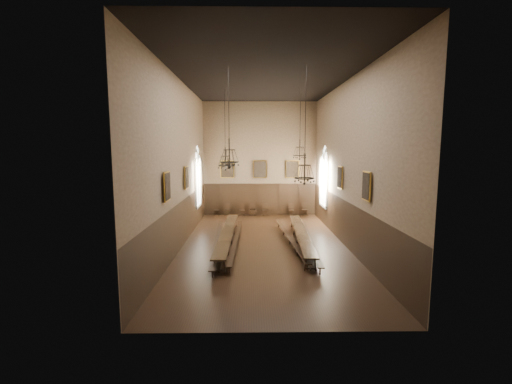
{
  "coord_description": "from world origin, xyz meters",
  "views": [
    {
      "loc": [
        -0.71,
        -18.39,
        5.34
      ],
      "look_at": [
        -0.42,
        1.5,
        2.81
      ],
      "focal_mm": 24.0,
      "sensor_mm": 36.0,
      "label": 1
    }
  ],
  "objects_px": {
    "bench_left_outer": "(218,242)",
    "chair_1": "(227,212)",
    "chair_0": "(217,212)",
    "chandelier_front_right": "(305,171)",
    "table_right": "(301,238)",
    "chair_3": "(252,212)",
    "bench_left_inner": "(236,241)",
    "chandelier_back_left": "(225,161)",
    "chair_6": "(291,212)",
    "table_left": "(227,238)",
    "chair_2": "(242,212)",
    "bench_right_inner": "(290,240)",
    "chair_4": "(266,212)",
    "bench_right_outer": "(309,240)",
    "chandelier_back_right": "(300,151)",
    "chandelier_front_left": "(229,156)",
    "chair_7": "(305,212)"
  },
  "relations": [
    {
      "from": "bench_right_outer",
      "to": "bench_right_inner",
      "type": "bearing_deg",
      "value": 170.5
    },
    {
      "from": "table_right",
      "to": "chair_1",
      "type": "xyz_separation_m",
      "value": [
        -4.68,
        8.38,
        -0.05
      ]
    },
    {
      "from": "chair_0",
      "to": "chandelier_front_right",
      "type": "relative_size",
      "value": 0.18
    },
    {
      "from": "bench_left_inner",
      "to": "chair_0",
      "type": "relative_size",
      "value": 9.79
    },
    {
      "from": "table_left",
      "to": "chair_3",
      "type": "distance_m",
      "value": 8.46
    },
    {
      "from": "table_right",
      "to": "chair_0",
      "type": "distance_m",
      "value": 10.02
    },
    {
      "from": "bench_left_outer",
      "to": "chair_6",
      "type": "distance_m",
      "value": 10.09
    },
    {
      "from": "chair_1",
      "to": "table_right",
      "type": "bearing_deg",
      "value": -56.94
    },
    {
      "from": "chair_4",
      "to": "chandelier_front_left",
      "type": "bearing_deg",
      "value": -104.7
    },
    {
      "from": "table_right",
      "to": "chair_3",
      "type": "bearing_deg",
      "value": 107.92
    },
    {
      "from": "chandelier_back_right",
      "to": "chandelier_front_right",
      "type": "distance_m",
      "value": 5.84
    },
    {
      "from": "table_left",
      "to": "chandelier_back_left",
      "type": "distance_m",
      "value": 5.05
    },
    {
      "from": "chair_6",
      "to": "chair_2",
      "type": "bearing_deg",
      "value": 174.42
    },
    {
      "from": "chair_0",
      "to": "chair_3",
      "type": "relative_size",
      "value": 0.92
    },
    {
      "from": "chandelier_back_left",
      "to": "chair_6",
      "type": "bearing_deg",
      "value": 49.0
    },
    {
      "from": "bench_left_outer",
      "to": "chair_4",
      "type": "bearing_deg",
      "value": 71.21
    },
    {
      "from": "bench_right_outer",
      "to": "chair_2",
      "type": "xyz_separation_m",
      "value": [
        -3.96,
        8.46,
        -0.0
      ]
    },
    {
      "from": "bench_right_inner",
      "to": "chandelier_front_right",
      "type": "height_order",
      "value": "chandelier_front_right"
    },
    {
      "from": "chair_0",
      "to": "chandelier_back_right",
      "type": "distance_m",
      "value": 9.51
    },
    {
      "from": "bench_right_outer",
      "to": "chair_1",
      "type": "height_order",
      "value": "chair_1"
    },
    {
      "from": "table_left",
      "to": "chair_4",
      "type": "xyz_separation_m",
      "value": [
        2.48,
        8.4,
        -0.09
      ]
    },
    {
      "from": "chair_0",
      "to": "chandelier_back_right",
      "type": "height_order",
      "value": "chandelier_back_right"
    },
    {
      "from": "chair_4",
      "to": "chandelier_front_left",
      "type": "distance_m",
      "value": 12.18
    },
    {
      "from": "table_left",
      "to": "chair_6",
      "type": "bearing_deg",
      "value": 61.35
    },
    {
      "from": "chair_4",
      "to": "chandelier_front_right",
      "type": "distance_m",
      "value": 12.25
    },
    {
      "from": "chair_0",
      "to": "chandelier_back_left",
      "type": "distance_m",
      "value": 7.16
    },
    {
      "from": "bench_right_inner",
      "to": "chair_1",
      "type": "xyz_separation_m",
      "value": [
        -4.06,
        8.36,
        0.05
      ]
    },
    {
      "from": "bench_right_outer",
      "to": "chandelier_back_left",
      "type": "xyz_separation_m",
      "value": [
        -4.82,
        2.89,
        4.3
      ]
    },
    {
      "from": "table_left",
      "to": "chandelier_back_left",
      "type": "relative_size",
      "value": 1.98
    },
    {
      "from": "chair_3",
      "to": "chair_7",
      "type": "relative_size",
      "value": 1.02
    },
    {
      "from": "chandelier_back_right",
      "to": "chair_0",
      "type": "bearing_deg",
      "value": 135.19
    },
    {
      "from": "bench_left_outer",
      "to": "chair_6",
      "type": "relative_size",
      "value": 10.41
    },
    {
      "from": "bench_left_outer",
      "to": "chair_1",
      "type": "relative_size",
      "value": 9.44
    },
    {
      "from": "bench_right_inner",
      "to": "chair_3",
      "type": "distance_m",
      "value": 8.52
    },
    {
      "from": "chandelier_front_right",
      "to": "chair_1",
      "type": "bearing_deg",
      "value": 110.58
    },
    {
      "from": "chair_7",
      "to": "chandelier_front_left",
      "type": "bearing_deg",
      "value": -118.16
    },
    {
      "from": "chandelier_front_right",
      "to": "chandelier_front_left",
      "type": "bearing_deg",
      "value": 172.22
    },
    {
      "from": "chair_0",
      "to": "chair_2",
      "type": "distance_m",
      "value": 2.02
    },
    {
      "from": "chair_2",
      "to": "chair_7",
      "type": "distance_m",
      "value": 5.05
    },
    {
      "from": "chair_2",
      "to": "chair_6",
      "type": "relative_size",
      "value": 0.98
    },
    {
      "from": "chair_4",
      "to": "chair_7",
      "type": "xyz_separation_m",
      "value": [
        3.15,
        -0.01,
        0.02
      ]
    },
    {
      "from": "bench_right_inner",
      "to": "chair_1",
      "type": "height_order",
      "value": "chair_1"
    },
    {
      "from": "bench_right_outer",
      "to": "chair_6",
      "type": "relative_size",
      "value": 10.39
    },
    {
      "from": "chair_0",
      "to": "chair_6",
      "type": "distance_m",
      "value": 5.99
    },
    {
      "from": "bench_right_inner",
      "to": "chair_0",
      "type": "relative_size",
      "value": 9.71
    },
    {
      "from": "chair_6",
      "to": "chandelier_back_right",
      "type": "height_order",
      "value": "chandelier_back_right"
    },
    {
      "from": "chair_0",
      "to": "table_left",
      "type": "bearing_deg",
      "value": -77.73
    },
    {
      "from": "bench_left_inner",
      "to": "chandelier_back_left",
      "type": "bearing_deg",
      "value": 104.18
    },
    {
      "from": "table_right",
      "to": "bench_left_outer",
      "type": "relative_size",
      "value": 0.96
    },
    {
      "from": "chandelier_front_right",
      "to": "chair_2",
      "type": "bearing_deg",
      "value": 105.47
    }
  ]
}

